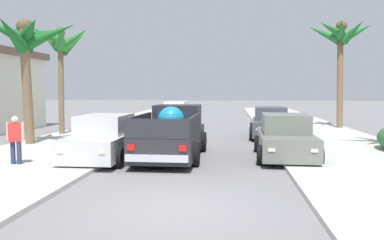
{
  "coord_description": "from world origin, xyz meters",
  "views": [
    {
      "loc": [
        1.15,
        -7.73,
        2.38
      ],
      "look_at": [
        -0.37,
        7.48,
        1.2
      ],
      "focal_mm": 36.55,
      "sensor_mm": 36.0,
      "label": 1
    }
  ],
  "objects_px": {
    "car_right_mid": "(285,138)",
    "palm_tree_left_back": "(62,45)",
    "car_left_mid": "(176,112)",
    "palm_tree_left_mid": "(341,38)",
    "pedestrian": "(16,138)",
    "pickup_truck": "(172,134)",
    "car_left_near": "(105,139)",
    "car_right_near": "(270,123)",
    "palm_tree_right_mid": "(27,41)"
  },
  "relations": [
    {
      "from": "car_left_near",
      "to": "car_right_near",
      "type": "bearing_deg",
      "value": 47.9
    },
    {
      "from": "car_right_mid",
      "to": "palm_tree_left_back",
      "type": "height_order",
      "value": "palm_tree_left_back"
    },
    {
      "from": "pickup_truck",
      "to": "car_right_mid",
      "type": "xyz_separation_m",
      "value": [
        3.95,
        0.17,
        -0.09
      ]
    },
    {
      "from": "car_left_near",
      "to": "palm_tree_right_mid",
      "type": "height_order",
      "value": "palm_tree_right_mid"
    },
    {
      "from": "pickup_truck",
      "to": "pedestrian",
      "type": "height_order",
      "value": "pickup_truck"
    },
    {
      "from": "pedestrian",
      "to": "car_right_near",
      "type": "bearing_deg",
      "value": 45.19
    },
    {
      "from": "car_left_near",
      "to": "palm_tree_right_mid",
      "type": "relative_size",
      "value": 0.8
    },
    {
      "from": "car_right_near",
      "to": "palm_tree_left_mid",
      "type": "bearing_deg",
      "value": 46.06
    },
    {
      "from": "palm_tree_left_mid",
      "to": "pedestrian",
      "type": "distance_m",
      "value": 19.15
    },
    {
      "from": "car_left_mid",
      "to": "palm_tree_right_mid",
      "type": "height_order",
      "value": "palm_tree_right_mid"
    },
    {
      "from": "pickup_truck",
      "to": "car_left_near",
      "type": "bearing_deg",
      "value": -161.29
    },
    {
      "from": "pedestrian",
      "to": "car_left_mid",
      "type": "bearing_deg",
      "value": 81.89
    },
    {
      "from": "car_right_near",
      "to": "car_left_mid",
      "type": "distance_m",
      "value": 10.75
    },
    {
      "from": "car_left_near",
      "to": "car_left_mid",
      "type": "height_order",
      "value": "same"
    },
    {
      "from": "palm_tree_left_mid",
      "to": "palm_tree_right_mid",
      "type": "relative_size",
      "value": 1.23
    },
    {
      "from": "car_right_near",
      "to": "palm_tree_left_back",
      "type": "xyz_separation_m",
      "value": [
        -10.62,
        -0.3,
        3.98
      ]
    },
    {
      "from": "car_left_mid",
      "to": "car_right_mid",
      "type": "distance_m",
      "value": 16.03
    },
    {
      "from": "car_right_near",
      "to": "palm_tree_left_back",
      "type": "bearing_deg",
      "value": -178.36
    },
    {
      "from": "pickup_truck",
      "to": "car_right_mid",
      "type": "distance_m",
      "value": 3.95
    },
    {
      "from": "car_left_near",
      "to": "palm_tree_left_mid",
      "type": "height_order",
      "value": "palm_tree_left_mid"
    },
    {
      "from": "car_left_mid",
      "to": "palm_tree_left_mid",
      "type": "relative_size",
      "value": 0.66
    },
    {
      "from": "pickup_truck",
      "to": "palm_tree_left_mid",
      "type": "distance_m",
      "value": 14.62
    },
    {
      "from": "car_left_near",
      "to": "car_right_mid",
      "type": "bearing_deg",
      "value": 8.47
    },
    {
      "from": "car_right_near",
      "to": "palm_tree_right_mid",
      "type": "distance_m",
      "value": 11.75
    },
    {
      "from": "car_left_near",
      "to": "car_right_near",
      "type": "xyz_separation_m",
      "value": [
        6.24,
        6.9,
        0.0
      ]
    },
    {
      "from": "car_left_mid",
      "to": "pedestrian",
      "type": "xyz_separation_m",
      "value": [
        -2.49,
        -17.46,
        0.2
      ]
    },
    {
      "from": "car_right_near",
      "to": "car_right_mid",
      "type": "relative_size",
      "value": 1.01
    },
    {
      "from": "palm_tree_right_mid",
      "to": "palm_tree_left_mid",
      "type": "bearing_deg",
      "value": 31.1
    },
    {
      "from": "palm_tree_left_mid",
      "to": "pedestrian",
      "type": "relative_size",
      "value": 4.12
    },
    {
      "from": "car_right_near",
      "to": "car_right_mid",
      "type": "bearing_deg",
      "value": -90.77
    },
    {
      "from": "car_left_near",
      "to": "pedestrian",
      "type": "relative_size",
      "value": 2.68
    },
    {
      "from": "car_right_mid",
      "to": "pedestrian",
      "type": "xyz_separation_m",
      "value": [
        -8.4,
        -2.55,
        0.2
      ]
    },
    {
      "from": "palm_tree_left_back",
      "to": "car_left_mid",
      "type": "bearing_deg",
      "value": 63.37
    },
    {
      "from": "car_left_near",
      "to": "pedestrian",
      "type": "xyz_separation_m",
      "value": [
        -2.24,
        -1.64,
        0.2
      ]
    },
    {
      "from": "palm_tree_right_mid",
      "to": "palm_tree_left_back",
      "type": "xyz_separation_m",
      "value": [
        -0.29,
        3.95,
        0.32
      ]
    },
    {
      "from": "pickup_truck",
      "to": "palm_tree_left_back",
      "type": "relative_size",
      "value": 0.92
    },
    {
      "from": "palm_tree_right_mid",
      "to": "pedestrian",
      "type": "relative_size",
      "value": 3.35
    },
    {
      "from": "car_right_mid",
      "to": "palm_tree_right_mid",
      "type": "relative_size",
      "value": 0.81
    },
    {
      "from": "pickup_truck",
      "to": "car_left_near",
      "type": "height_order",
      "value": "pickup_truck"
    },
    {
      "from": "pickup_truck",
      "to": "palm_tree_right_mid",
      "type": "xyz_separation_m",
      "value": [
        -6.3,
        1.9,
        3.56
      ]
    },
    {
      "from": "palm_tree_left_mid",
      "to": "palm_tree_right_mid",
      "type": "bearing_deg",
      "value": -148.9
    },
    {
      "from": "pickup_truck",
      "to": "palm_tree_left_mid",
      "type": "xyz_separation_m",
      "value": [
        8.58,
        10.88,
        4.65
      ]
    },
    {
      "from": "palm_tree_right_mid",
      "to": "pickup_truck",
      "type": "bearing_deg",
      "value": -16.79
    },
    {
      "from": "car_right_mid",
      "to": "car_right_near",
      "type": "bearing_deg",
      "value": 89.23
    },
    {
      "from": "palm_tree_left_back",
      "to": "pedestrian",
      "type": "bearing_deg",
      "value": -75.46
    },
    {
      "from": "palm_tree_left_mid",
      "to": "pedestrian",
      "type": "bearing_deg",
      "value": -134.5
    },
    {
      "from": "car_right_mid",
      "to": "palm_tree_right_mid",
      "type": "bearing_deg",
      "value": 170.4
    },
    {
      "from": "car_right_near",
      "to": "palm_tree_right_mid",
      "type": "height_order",
      "value": "palm_tree_right_mid"
    },
    {
      "from": "car_right_mid",
      "to": "palm_tree_left_back",
      "type": "distance_m",
      "value": 12.62
    },
    {
      "from": "car_right_near",
      "to": "car_right_mid",
      "type": "xyz_separation_m",
      "value": [
        -0.08,
        -5.99,
        0.0
      ]
    }
  ]
}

